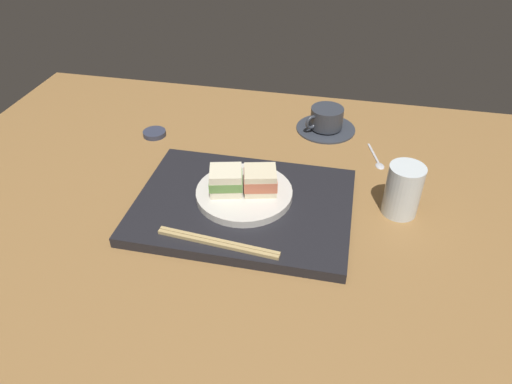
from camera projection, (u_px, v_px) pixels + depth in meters
ground_plane at (232, 200)px, 100.01cm from camera, size 140.00×100.00×3.00cm
serving_tray at (244, 206)px, 94.40cm from camera, size 42.52×31.24×2.18cm
sandwich_plate at (244, 193)px, 94.56cm from camera, size 19.30×19.30×1.55cm
sandwich_near at (228, 181)px, 92.49cm from camera, size 7.69×7.21×4.94cm
sandwich_far at (260, 180)px, 92.75cm from camera, size 7.65×7.15×4.76cm
chopsticks_pair at (218, 243)px, 83.81cm from camera, size 22.77×3.62×0.70cm
coffee_cup at (326, 121)px, 119.38cm from camera, size 14.98×14.98×5.93cm
drinking_glass at (403, 190)px, 91.48cm from camera, size 6.95×6.95×10.67cm
small_sauce_dish at (154, 133)px, 118.10cm from camera, size 5.67×5.67×1.22cm
teaspoon at (378, 161)px, 108.61cm from camera, size 4.38×10.76×0.80cm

